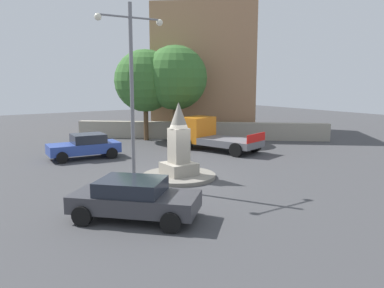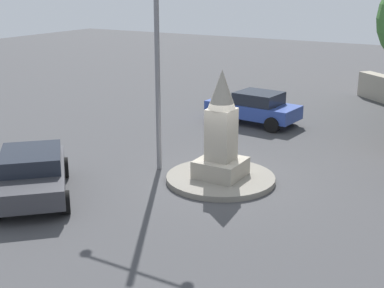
{
  "view_description": "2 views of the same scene",
  "coord_description": "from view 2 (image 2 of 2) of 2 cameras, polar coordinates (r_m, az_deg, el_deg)",
  "views": [
    {
      "loc": [
        9.55,
        15.04,
        4.5
      ],
      "look_at": [
        -0.09,
        0.95,
        1.71
      ],
      "focal_mm": 36.88,
      "sensor_mm": 36.0,
      "label": 1
    },
    {
      "loc": [
        -7.12,
        13.85,
        6.02
      ],
      "look_at": [
        0.68,
        0.6,
        1.27
      ],
      "focal_mm": 49.84,
      "sensor_mm": 36.0,
      "label": 2
    }
  ],
  "objects": [
    {
      "name": "traffic_island",
      "position": [
        16.66,
        3.07,
        -3.71
      ],
      "size": [
        3.39,
        3.39,
        0.17
      ],
      "primitive_type": "cylinder",
      "color": "gray",
      "rests_on": "ground"
    },
    {
      "name": "car_dark_grey_waiting",
      "position": [
        15.99,
        -16.75,
        -2.96
      ],
      "size": [
        4.13,
        4.19,
        1.34
      ],
      "color": "#38383D",
      "rests_on": "ground"
    },
    {
      "name": "ground_plane",
      "position": [
        16.69,
        3.07,
        -3.99
      ],
      "size": [
        80.0,
        80.0,
        0.0
      ],
      "primitive_type": "plane",
      "color": "#424244"
    },
    {
      "name": "car_blue_near_island",
      "position": [
        23.34,
        6.68,
        3.95
      ],
      "size": [
        4.12,
        2.23,
        1.41
      ],
      "color": "#2D479E",
      "rests_on": "ground"
    },
    {
      "name": "monument",
      "position": [
        16.2,
        3.15,
        1.14
      ],
      "size": [
        1.37,
        1.37,
        3.33
      ],
      "color": "#9E9687",
      "rests_on": "traffic_island"
    },
    {
      "name": "streetlamp",
      "position": [
        16.81,
        -3.8,
        12.1
      ],
      "size": [
        3.01,
        0.28,
        7.59
      ],
      "color": "slate",
      "rests_on": "ground"
    }
  ]
}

